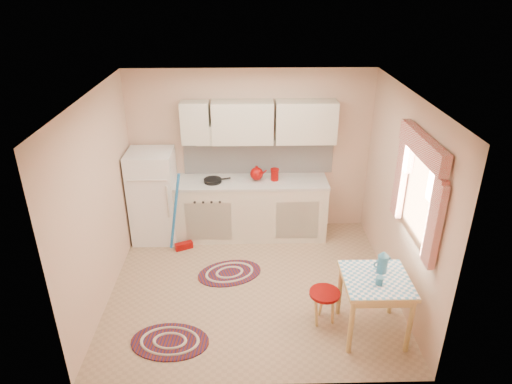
# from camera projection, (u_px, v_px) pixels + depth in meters

# --- Properties ---
(room_shell) EXTENTS (3.64, 3.60, 2.52)m
(room_shell) POSITION_uv_depth(u_px,v_px,m) (264.00, 165.00, 5.49)
(room_shell) COLOR tan
(room_shell) RESTS_ON ground
(fridge) EXTENTS (0.65, 0.60, 1.40)m
(fridge) POSITION_uv_depth(u_px,v_px,m) (154.00, 196.00, 6.76)
(fridge) COLOR white
(fridge) RESTS_ON ground
(broom) EXTENTS (0.30, 0.22, 1.20)m
(broom) POSITION_uv_depth(u_px,v_px,m) (181.00, 213.00, 6.49)
(broom) COLOR blue
(broom) RESTS_ON ground
(base_cabinets) EXTENTS (2.25, 0.60, 0.88)m
(base_cabinets) POSITION_uv_depth(u_px,v_px,m) (251.00, 209.00, 6.94)
(base_cabinets) COLOR beige
(base_cabinets) RESTS_ON ground
(countertop) EXTENTS (2.27, 0.62, 0.04)m
(countertop) POSITION_uv_depth(u_px,v_px,m) (251.00, 182.00, 6.75)
(countertop) COLOR beige
(countertop) RESTS_ON base_cabinets
(frying_pan) EXTENTS (0.33, 0.33, 0.05)m
(frying_pan) POSITION_uv_depth(u_px,v_px,m) (213.00, 181.00, 6.67)
(frying_pan) COLOR black
(frying_pan) RESTS_ON countertop
(red_kettle) EXTENTS (0.27, 0.26, 0.22)m
(red_kettle) POSITION_uv_depth(u_px,v_px,m) (257.00, 174.00, 6.69)
(red_kettle) COLOR #880604
(red_kettle) RESTS_ON countertop
(red_canister) EXTENTS (0.12, 0.12, 0.16)m
(red_canister) POSITION_uv_depth(u_px,v_px,m) (275.00, 175.00, 6.71)
(red_canister) COLOR #880604
(red_canister) RESTS_ON countertop
(table) EXTENTS (0.72, 0.72, 0.72)m
(table) POSITION_uv_depth(u_px,v_px,m) (373.00, 306.00, 5.05)
(table) COLOR #E1BA70
(table) RESTS_ON ground
(stool) EXTENTS (0.35, 0.35, 0.42)m
(stool) POSITION_uv_depth(u_px,v_px,m) (324.00, 307.00, 5.26)
(stool) COLOR #880604
(stool) RESTS_ON ground
(coffee_pot) EXTENTS (0.17, 0.15, 0.28)m
(coffee_pot) POSITION_uv_depth(u_px,v_px,m) (383.00, 262.00, 4.94)
(coffee_pot) COLOR teal
(coffee_pot) RESTS_ON table
(mug) EXTENTS (0.10, 0.10, 0.10)m
(mug) POSITION_uv_depth(u_px,v_px,m) (379.00, 281.00, 4.78)
(mug) COLOR teal
(mug) RESTS_ON table
(rug_center) EXTENTS (1.01, 0.82, 0.02)m
(rug_center) POSITION_uv_depth(u_px,v_px,m) (230.00, 273.00, 6.19)
(rug_center) COLOR maroon
(rug_center) RESTS_ON ground
(rug_left) EXTENTS (0.92, 0.66, 0.02)m
(rug_left) POSITION_uv_depth(u_px,v_px,m) (170.00, 342.00, 5.04)
(rug_left) COLOR maroon
(rug_left) RESTS_ON ground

